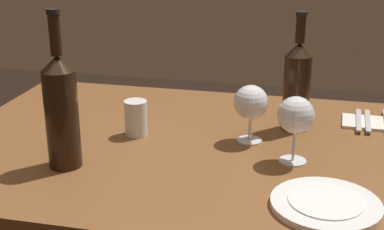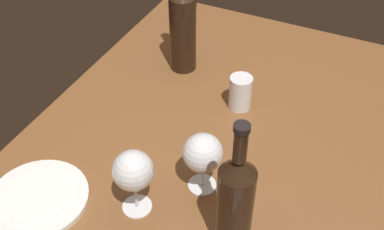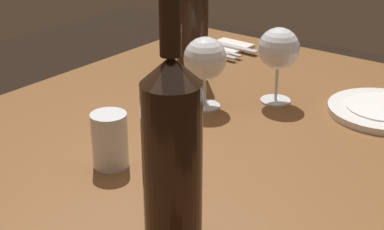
{
  "view_description": "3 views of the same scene",
  "coord_description": "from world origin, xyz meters",
  "px_view_note": "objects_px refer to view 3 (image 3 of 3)",
  "views": [
    {
      "loc": [
        0.29,
        -1.28,
        1.3
      ],
      "look_at": [
        -0.0,
        -0.0,
        0.82
      ],
      "focal_mm": 51.2,
      "sensor_mm": 36.0,
      "label": 1
    },
    {
      "loc": [
        0.82,
        0.34,
        1.6
      ],
      "look_at": [
        0.03,
        -0.03,
        0.84
      ],
      "focal_mm": 45.48,
      "sensor_mm": 36.0,
      "label": 2
    },
    {
      "loc": [
        -0.76,
        -0.61,
        1.22
      ],
      "look_at": [
        -0.01,
        -0.03,
        0.8
      ],
      "focal_mm": 53.24,
      "sensor_mm": 36.0,
      "label": 3
    }
  ],
  "objects_px": {
    "water_tumbler": "(110,142)",
    "fork_outer": "(208,52)",
    "wine_glass_left": "(279,50)",
    "wine_bottle_second": "(192,28)",
    "folded_napkin": "(219,50)",
    "fork_inner": "(214,50)",
    "wine_glass_right": "(205,60)",
    "wine_bottle": "(172,150)",
    "table_knife": "(225,45)",
    "dinner_plate": "(383,110)"
  },
  "relations": [
    {
      "from": "water_tumbler",
      "to": "folded_napkin",
      "type": "distance_m",
      "value": 0.68
    },
    {
      "from": "wine_bottle_second",
      "to": "water_tumbler",
      "type": "bearing_deg",
      "value": -161.03
    },
    {
      "from": "wine_glass_right",
      "to": "folded_napkin",
      "type": "bearing_deg",
      "value": 30.6
    },
    {
      "from": "wine_bottle_second",
      "to": "fork_inner",
      "type": "xyz_separation_m",
      "value": [
        0.2,
        0.08,
        -0.12
      ]
    },
    {
      "from": "fork_inner",
      "to": "table_knife",
      "type": "bearing_deg",
      "value": -0.0
    },
    {
      "from": "wine_bottle_second",
      "to": "folded_napkin",
      "type": "height_order",
      "value": "wine_bottle_second"
    },
    {
      "from": "fork_inner",
      "to": "table_knife",
      "type": "distance_m",
      "value": 0.05
    },
    {
      "from": "wine_bottle_second",
      "to": "fork_inner",
      "type": "relative_size",
      "value": 1.8
    },
    {
      "from": "dinner_plate",
      "to": "table_knife",
      "type": "xyz_separation_m",
      "value": [
        0.17,
        0.51,
        0.0
      ]
    },
    {
      "from": "wine_glass_right",
      "to": "wine_bottle_second",
      "type": "relative_size",
      "value": 0.47
    },
    {
      "from": "wine_glass_right",
      "to": "wine_bottle",
      "type": "relative_size",
      "value": 0.41
    },
    {
      "from": "table_knife",
      "to": "wine_bottle",
      "type": "bearing_deg",
      "value": -150.03
    },
    {
      "from": "water_tumbler",
      "to": "folded_napkin",
      "type": "xyz_separation_m",
      "value": [
        0.64,
        0.22,
        -0.04
      ]
    },
    {
      "from": "wine_bottle",
      "to": "table_knife",
      "type": "height_order",
      "value": "wine_bottle"
    },
    {
      "from": "water_tumbler",
      "to": "fork_outer",
      "type": "bearing_deg",
      "value": 20.79
    },
    {
      "from": "folded_napkin",
      "to": "fork_inner",
      "type": "xyz_separation_m",
      "value": [
        -0.03,
        0.0,
        0.01
      ]
    },
    {
      "from": "wine_glass_left",
      "to": "wine_bottle_second",
      "type": "xyz_separation_m",
      "value": [
        -0.01,
        0.22,
        0.01
      ]
    },
    {
      "from": "water_tumbler",
      "to": "wine_glass_left",
      "type": "bearing_deg",
      "value": -10.66
    },
    {
      "from": "wine_bottle_second",
      "to": "wine_glass_right",
      "type": "bearing_deg",
      "value": -133.09
    },
    {
      "from": "wine_bottle",
      "to": "folded_napkin",
      "type": "relative_size",
      "value": 1.9
    },
    {
      "from": "wine_bottle",
      "to": "fork_outer",
      "type": "distance_m",
      "value": 0.83
    },
    {
      "from": "water_tumbler",
      "to": "fork_outer",
      "type": "distance_m",
      "value": 0.63
    },
    {
      "from": "table_knife",
      "to": "folded_napkin",
      "type": "bearing_deg",
      "value": -180.0
    },
    {
      "from": "folded_napkin",
      "to": "wine_bottle_second",
      "type": "bearing_deg",
      "value": -160.12
    },
    {
      "from": "wine_glass_left",
      "to": "fork_inner",
      "type": "relative_size",
      "value": 0.91
    },
    {
      "from": "wine_glass_right",
      "to": "wine_bottle",
      "type": "height_order",
      "value": "wine_bottle"
    },
    {
      "from": "wine_bottle",
      "to": "wine_glass_right",
      "type": "bearing_deg",
      "value": 31.26
    },
    {
      "from": "wine_glass_left",
      "to": "water_tumbler",
      "type": "distance_m",
      "value": 0.44
    },
    {
      "from": "wine_glass_right",
      "to": "dinner_plate",
      "type": "distance_m",
      "value": 0.38
    },
    {
      "from": "fork_outer",
      "to": "dinner_plate",
      "type": "bearing_deg",
      "value": -100.12
    },
    {
      "from": "wine_glass_left",
      "to": "fork_outer",
      "type": "bearing_deg",
      "value": 60.9
    },
    {
      "from": "water_tumbler",
      "to": "table_knife",
      "type": "relative_size",
      "value": 0.46
    },
    {
      "from": "wine_bottle_second",
      "to": "fork_outer",
      "type": "bearing_deg",
      "value": 24.86
    },
    {
      "from": "wine_glass_right",
      "to": "water_tumbler",
      "type": "xyz_separation_m",
      "value": [
        -0.3,
        -0.02,
        -0.06
      ]
    },
    {
      "from": "dinner_plate",
      "to": "folded_napkin",
      "type": "relative_size",
      "value": 1.16
    },
    {
      "from": "wine_bottle",
      "to": "table_knife",
      "type": "relative_size",
      "value": 1.76
    },
    {
      "from": "wine_glass_right",
      "to": "water_tumbler",
      "type": "bearing_deg",
      "value": -175.31
    },
    {
      "from": "fork_inner",
      "to": "water_tumbler",
      "type": "bearing_deg",
      "value": -159.98
    },
    {
      "from": "table_knife",
      "to": "water_tumbler",
      "type": "bearing_deg",
      "value": -161.51
    },
    {
      "from": "dinner_plate",
      "to": "fork_outer",
      "type": "relative_size",
      "value": 1.25
    },
    {
      "from": "wine_glass_right",
      "to": "fork_inner",
      "type": "xyz_separation_m",
      "value": [
        0.31,
        0.2,
        -0.09
      ]
    },
    {
      "from": "water_tumbler",
      "to": "folded_napkin",
      "type": "height_order",
      "value": "water_tumbler"
    },
    {
      "from": "wine_bottle",
      "to": "fork_inner",
      "type": "xyz_separation_m",
      "value": [
        0.72,
        0.45,
        -0.13
      ]
    },
    {
      "from": "water_tumbler",
      "to": "fork_outer",
      "type": "xyz_separation_m",
      "value": [
        0.59,
        0.22,
        -0.03
      ]
    },
    {
      "from": "wine_glass_right",
      "to": "fork_inner",
      "type": "distance_m",
      "value": 0.38
    },
    {
      "from": "wine_bottle_second",
      "to": "dinner_plate",
      "type": "xyz_separation_m",
      "value": [
        0.09,
        -0.43,
        -0.12
      ]
    },
    {
      "from": "wine_glass_right",
      "to": "fork_outer",
      "type": "relative_size",
      "value": 0.85
    },
    {
      "from": "water_tumbler",
      "to": "dinner_plate",
      "type": "xyz_separation_m",
      "value": [
        0.5,
        -0.29,
        -0.04
      ]
    },
    {
      "from": "folded_napkin",
      "to": "fork_outer",
      "type": "relative_size",
      "value": 1.08
    },
    {
      "from": "wine_bottle",
      "to": "dinner_plate",
      "type": "xyz_separation_m",
      "value": [
        0.6,
        -0.07,
        -0.13
      ]
    }
  ]
}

